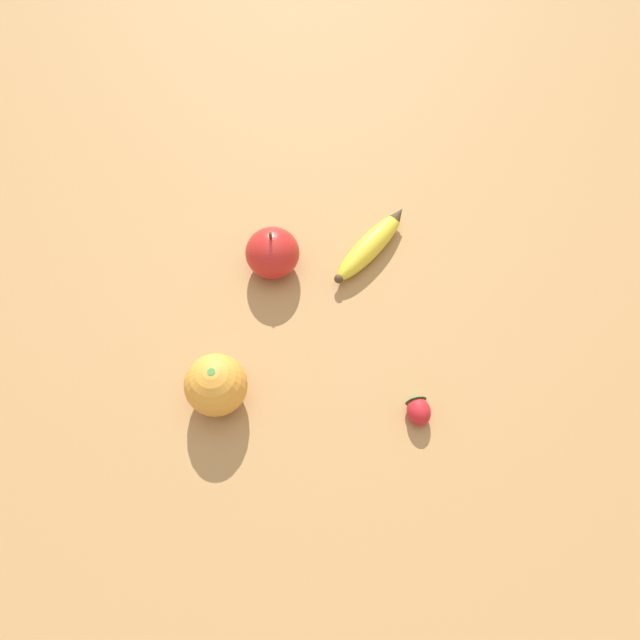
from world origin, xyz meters
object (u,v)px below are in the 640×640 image
banana (370,246)px  apple (273,253)px  strawberry (418,409)px  orange (216,385)px

banana → apple: bearing=139.6°
strawberry → apple: bearing=29.0°
orange → apple: 0.23m
banana → orange: orange is taller
banana → strawberry: bearing=-129.6°
orange → strawberry: orange is taller
banana → apple: size_ratio=1.90×
banana → orange: 0.33m
banana → strawberry: 0.28m
apple → strawberry: bearing=143.8°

